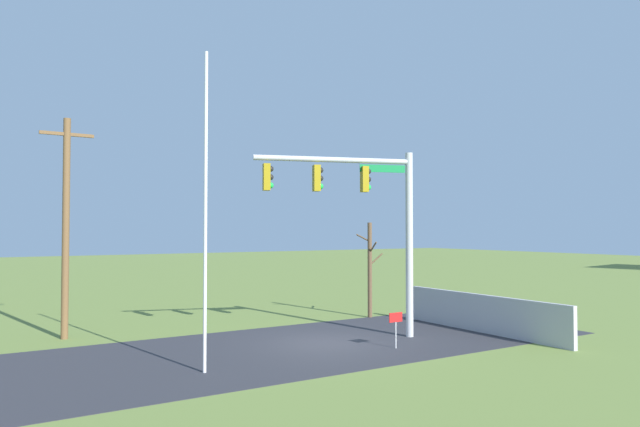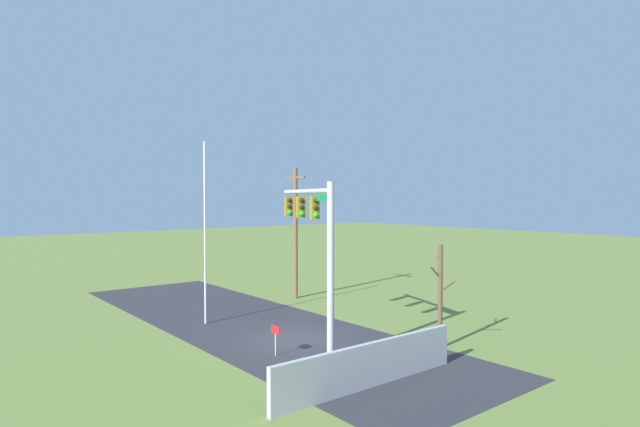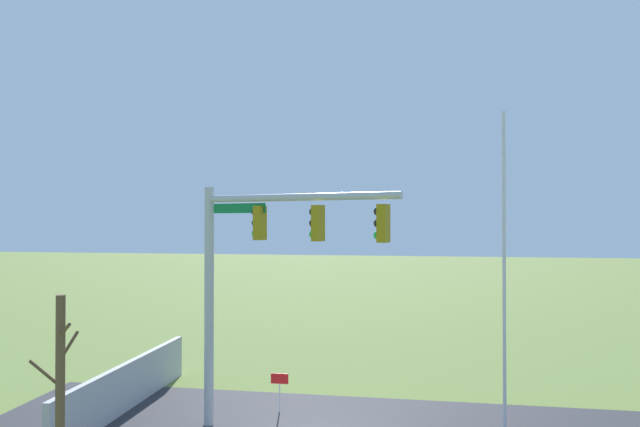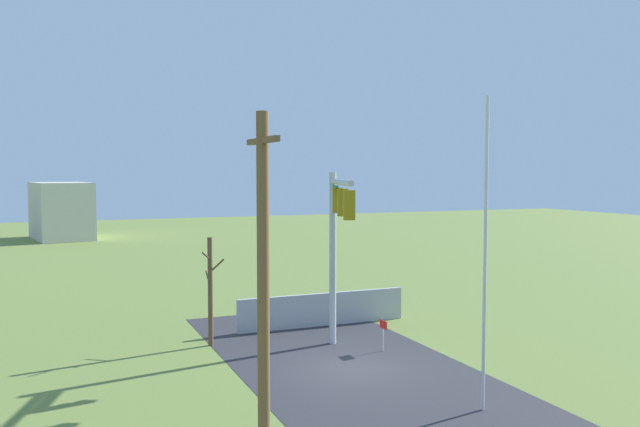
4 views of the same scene
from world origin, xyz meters
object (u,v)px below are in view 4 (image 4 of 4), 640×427
(signal_mast, at_px, (337,227))
(open_sign, at_px, (383,328))
(bare_tree, at_px, (210,290))
(utility_pole, at_px, (263,302))
(distant_building, at_px, (61,211))
(flagpole, at_px, (485,255))

(signal_mast, xyz_separation_m, open_sign, (-0.18, -1.90, -4.02))
(bare_tree, bearing_deg, utility_pole, 171.91)
(distant_building, bearing_deg, utility_pole, 173.42)
(signal_mast, bearing_deg, utility_pole, 148.04)
(utility_pole, bearing_deg, distant_building, 2.83)
(open_sign, xyz_separation_m, distant_building, (51.54, 10.87, 2.07))
(signal_mast, distance_m, utility_pole, 11.27)
(flagpole, relative_size, bare_tree, 2.09)
(open_sign, bearing_deg, bare_tree, 60.25)
(flagpole, xyz_separation_m, distant_building, (58.29, 10.58, -1.61))
(bare_tree, bearing_deg, flagpole, -150.59)
(distant_building, bearing_deg, bare_tree, 176.33)
(signal_mast, xyz_separation_m, flagpole, (-6.92, -1.61, -0.34))
(utility_pole, height_order, bare_tree, utility_pole)
(signal_mast, xyz_separation_m, utility_pole, (-9.55, 5.96, -0.64))
(signal_mast, distance_m, bare_tree, 5.91)
(flagpole, height_order, distant_building, flagpole)
(utility_pole, relative_size, bare_tree, 1.87)
(open_sign, bearing_deg, flagpole, 177.53)
(bare_tree, relative_size, distant_building, 0.49)
(open_sign, bearing_deg, distant_building, 11.91)
(utility_pole, xyz_separation_m, distant_building, (60.91, 3.01, -1.31))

